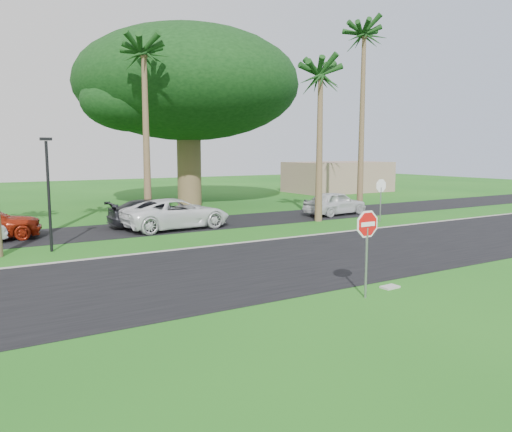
{
  "coord_description": "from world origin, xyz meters",
  "views": [
    {
      "loc": [
        -9.15,
        -13.1,
        4.11
      ],
      "look_at": [
        -0.07,
        2.03,
        1.8
      ],
      "focal_mm": 35.0,
      "sensor_mm": 36.0,
      "label": 1
    }
  ],
  "objects": [
    {
      "name": "ground",
      "position": [
        0.0,
        0.0,
        0.0
      ],
      "size": [
        120.0,
        120.0,
        0.0
      ],
      "primitive_type": "plane",
      "color": "#195916",
      "rests_on": "ground"
    },
    {
      "name": "road",
      "position": [
        0.0,
        2.0,
        0.01
      ],
      "size": [
        120.0,
        8.0,
        0.02
      ],
      "primitive_type": "cube",
      "color": "black",
      "rests_on": "ground"
    },
    {
      "name": "parking_strip",
      "position": [
        0.0,
        12.5,
        0.01
      ],
      "size": [
        120.0,
        5.0,
        0.02
      ],
      "primitive_type": "cube",
      "color": "black",
      "rests_on": "ground"
    },
    {
      "name": "curb",
      "position": [
        0.0,
        6.05,
        0.03
      ],
      "size": [
        120.0,
        0.12,
        0.06
      ],
      "primitive_type": "cube",
      "color": "gray",
      "rests_on": "ground"
    },
    {
      "name": "stop_sign_near",
      "position": [
        0.5,
        -3.0,
        1.77
      ],
      "size": [
        1.05,
        0.07,
        2.62
      ],
      "color": "gray",
      "rests_on": "ground"
    },
    {
      "name": "stop_sign_far",
      "position": [
        12.0,
        8.0,
        1.77
      ],
      "size": [
        1.05,
        0.07,
        2.62
      ],
      "rotation": [
        0.0,
        0.0,
        3.14
      ],
      "color": "gray",
      "rests_on": "ground"
    },
    {
      "name": "palm_center",
      "position": [
        0.0,
        14.0,
        9.16
      ],
      "size": [
        5.0,
        5.0,
        10.5
      ],
      "color": "brown",
      "rests_on": "ground"
    },
    {
      "name": "palm_right_near",
      "position": [
        9.0,
        10.0,
        8.19
      ],
      "size": [
        5.0,
        5.0,
        9.5
      ],
      "color": "brown",
      "rests_on": "ground"
    },
    {
      "name": "palm_right_far",
      "position": [
        15.0,
        13.0,
        11.58
      ],
      "size": [
        5.0,
        5.0,
        13.0
      ],
      "color": "brown",
      "rests_on": "ground"
    },
    {
      "name": "canopy_tree",
      "position": [
        6.0,
        22.0,
        8.95
      ],
      "size": [
        16.5,
        16.5,
        13.12
      ],
      "color": "brown",
      "rests_on": "ground"
    },
    {
      "name": "streetlight_right",
      "position": [
        -6.0,
        8.5,
        2.65
      ],
      "size": [
        0.45,
        0.25,
        4.64
      ],
      "color": "black",
      "rests_on": "ground"
    },
    {
      "name": "building_far",
      "position": [
        24.0,
        26.0,
        1.5
      ],
      "size": [
        10.0,
        6.0,
        3.0
      ],
      "primitive_type": "cube",
      "color": "gray",
      "rests_on": "ground"
    },
    {
      "name": "car_dark",
      "position": [
        -0.01,
        12.9,
        0.73
      ],
      "size": [
        5.07,
        2.15,
        1.46
      ],
      "primitive_type": "imported",
      "rotation": [
        0.0,
        0.0,
        1.55
      ],
      "color": "black",
      "rests_on": "ground"
    },
    {
      "name": "car_minivan",
      "position": [
        0.69,
        11.5,
        0.8
      ],
      "size": [
        5.92,
        3.04,
        1.6
      ],
      "primitive_type": "imported",
      "rotation": [
        0.0,
        0.0,
        1.64
      ],
      "color": "white",
      "rests_on": "ground"
    },
    {
      "name": "car_pickup",
      "position": [
        11.65,
        11.66,
        0.76
      ],
      "size": [
        4.61,
        2.24,
        1.52
      ],
      "primitive_type": "imported",
      "rotation": [
        0.0,
        0.0,
        1.67
      ],
      "color": "silver",
      "rests_on": "ground"
    },
    {
      "name": "utility_slab",
      "position": [
        1.85,
        -2.63,
        0.03
      ],
      "size": [
        0.57,
        0.38,
        0.06
      ],
      "primitive_type": "cube",
      "rotation": [
        0.0,
        0.0,
        0.05
      ],
      "color": "#A0A098",
      "rests_on": "ground"
    }
  ]
}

